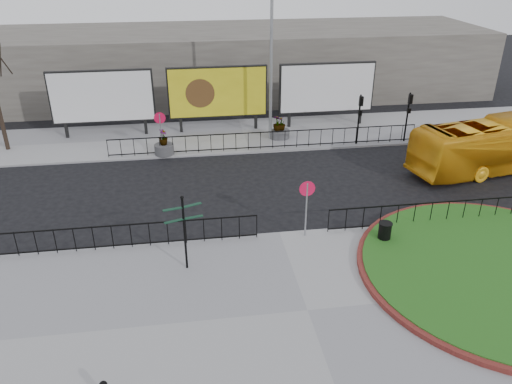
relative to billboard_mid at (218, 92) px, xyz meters
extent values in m
plane|color=black|center=(1.50, -12.97, -2.60)|extent=(90.00, 90.00, 0.00)
cube|color=gray|center=(1.50, -17.97, -2.54)|extent=(30.00, 10.00, 0.12)
cube|color=gray|center=(1.50, -0.97, -2.54)|extent=(44.00, 6.00, 0.12)
cylinder|color=maroon|center=(9.00, -16.97, -2.39)|extent=(10.40, 10.40, 0.18)
cylinder|color=#215316|center=(9.00, -16.97, -2.37)|extent=(10.00, 10.00, 0.22)
cylinder|color=gray|center=(-3.50, -3.57, -1.28)|extent=(0.07, 0.07, 2.40)
cylinder|color=red|center=(-3.50, -3.57, -0.33)|extent=(0.64, 0.03, 0.64)
cylinder|color=white|center=(-3.50, -3.55, -0.33)|extent=(0.50, 0.03, 0.50)
cylinder|color=gray|center=(2.50, -13.37, -1.28)|extent=(0.07, 0.07, 2.40)
cylinder|color=red|center=(2.50, -13.37, -0.33)|extent=(0.64, 0.03, 0.64)
cylinder|color=white|center=(2.50, -13.35, -0.33)|extent=(0.50, 0.03, 0.50)
cube|color=black|center=(-9.40, 0.03, -1.98)|extent=(0.18, 0.18, 1.00)
cube|color=black|center=(-4.60, 0.03, -1.98)|extent=(0.18, 0.18, 1.00)
cube|color=black|center=(-7.00, 0.03, 0.02)|extent=(6.20, 0.25, 3.20)
cube|color=silver|center=(-7.00, -0.13, 0.02)|extent=(6.00, 0.06, 3.00)
cube|color=black|center=(-2.40, 0.03, -1.98)|extent=(0.18, 0.18, 1.00)
cube|color=black|center=(2.40, 0.03, -1.98)|extent=(0.18, 0.18, 1.00)
cube|color=black|center=(0.00, 0.03, 0.02)|extent=(6.20, 0.25, 3.20)
cube|color=gold|center=(0.00, -0.13, 0.02)|extent=(6.00, 0.06, 3.00)
cube|color=black|center=(4.60, 0.03, -1.98)|extent=(0.18, 0.18, 1.00)
cube|color=black|center=(9.40, 0.03, -1.98)|extent=(0.18, 0.18, 1.00)
cube|color=black|center=(7.00, 0.03, 0.02)|extent=(6.20, 0.25, 3.20)
cube|color=silver|center=(7.00, -0.13, 0.02)|extent=(6.00, 0.06, 3.00)
cylinder|color=gray|center=(3.00, -1.97, 2.02)|extent=(0.18, 0.18, 9.00)
cylinder|color=black|center=(8.00, -3.57, -0.98)|extent=(0.10, 0.10, 3.00)
cube|color=black|center=(8.00, -3.69, 0.17)|extent=(0.22, 0.18, 0.55)
cube|color=black|center=(8.00, -3.69, -0.53)|extent=(0.20, 0.16, 0.30)
cylinder|color=black|center=(11.00, -3.57, -0.98)|extent=(0.10, 0.10, 3.00)
cube|color=black|center=(11.00, -3.69, 0.17)|extent=(0.22, 0.18, 0.55)
cube|color=black|center=(11.00, -3.69, -0.53)|extent=(0.20, 0.16, 0.30)
cube|color=slate|center=(1.50, 9.03, -0.10)|extent=(40.00, 10.00, 5.00)
cylinder|color=black|center=(-2.38, -14.97, -1.03)|extent=(0.08, 0.08, 2.90)
sphere|color=black|center=(-2.38, -14.97, 0.47)|extent=(0.13, 0.13, 0.13)
cube|color=#0E3220|center=(-2.73, -15.04, 0.08)|extent=(0.69, 0.27, 0.03)
cube|color=#0E3220|center=(-2.04, -14.84, 0.08)|extent=(0.68, 0.36, 0.03)
cube|color=#0E3220|center=(-2.72, -15.08, -0.39)|extent=(0.69, 0.33, 0.03)
cube|color=#0E3220|center=(-2.02, -14.89, -0.39)|extent=(0.69, 0.27, 0.03)
cylinder|color=black|center=(5.51, -14.37, -2.06)|extent=(0.51, 0.51, 0.85)
cylinder|color=black|center=(5.51, -14.37, -1.60)|extent=(0.55, 0.55, 0.06)
imported|color=orange|center=(14.27, -7.99, -1.19)|extent=(10.36, 4.34, 2.81)
cylinder|color=#4C4C4F|center=(-3.40, -3.57, -2.19)|extent=(1.10, 1.10, 0.57)
imported|color=#215316|center=(-3.40, -3.57, -1.45)|extent=(0.65, 0.65, 0.90)
cylinder|color=#4C4C4F|center=(3.44, -1.97, -2.24)|extent=(0.92, 0.92, 0.48)
imported|color=#215316|center=(3.44, -1.97, -1.51)|extent=(0.75, 0.75, 0.97)
cylinder|color=#4C4C4F|center=(3.70, -1.97, -2.22)|extent=(1.01, 1.01, 0.52)
imported|color=#215316|center=(3.70, -1.97, -1.53)|extent=(0.62, 0.62, 0.86)
camera|label=1|loc=(-2.06, -30.52, 8.39)|focal=35.00mm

